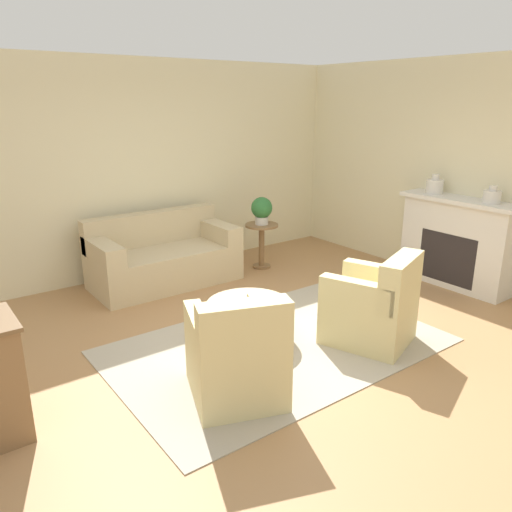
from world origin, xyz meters
The scene contains 13 objects.
ground_plane centered at (0.00, 0.00, 0.00)m, with size 16.00×16.00×0.00m, color #AD7F51.
wall_back centered at (0.00, 2.89, 1.40)m, with size 9.65×0.12×2.80m.
wall_right centered at (3.09, 0.00, 1.40)m, with size 0.12×10.07×2.80m.
rug centered at (0.00, 0.00, 0.01)m, with size 3.14×2.02×0.01m.
couch centered at (-0.07, 2.26, 0.33)m, with size 1.83×0.89×0.89m.
armchair_left centered at (-0.80, -0.48, 0.36)m, with size 0.91×0.96×0.90m.
armchair_right centered at (0.80, -0.48, 0.36)m, with size 0.91×0.96×0.90m.
ottoman_table centered at (-0.14, 0.28, 0.26)m, with size 0.82×0.82×0.39m.
side_table centered at (1.32, 1.99, 0.42)m, with size 0.46×0.46×0.63m.
fireplace centered at (2.85, -0.03, 0.59)m, with size 0.44×1.49×1.13m.
vase_mantel_near centered at (2.83, 0.35, 1.23)m, with size 0.21×0.21×0.25m.
vase_mantel_far centered at (2.83, -0.41, 1.22)m, with size 0.20×0.20×0.20m.
potted_plant_on_side_table centered at (1.32, 1.99, 0.84)m, with size 0.29×0.29×0.38m.
Camera 1 is at (-2.75, -3.37, 2.29)m, focal length 35.00 mm.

